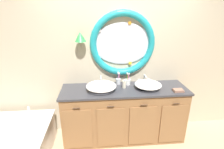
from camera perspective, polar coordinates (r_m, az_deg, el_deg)
ground_plane at (r=3.02m, az=2.78°, el=-22.72°), size 14.00×14.00×0.00m
back_wall_assembly at (r=2.88m, az=1.74°, el=5.60°), size 6.40×0.26×2.60m
vanity_counter at (r=2.96m, az=3.92°, el=-12.56°), size 1.98×0.60×0.90m
sink_basin_left at (r=2.66m, az=-3.53°, el=-3.82°), size 0.46×0.46×0.14m
sink_basin_right at (r=2.77m, az=11.73°, el=-3.28°), size 0.41×0.41×0.13m
faucet_set_left at (r=2.86m, az=-3.68°, el=-2.14°), size 0.21×0.14×0.15m
faucet_set_right at (r=2.97m, az=10.54°, el=-1.63°), size 0.21×0.14×0.15m
toothbrush_holder_left at (r=2.88m, az=2.06°, el=-2.05°), size 0.08×0.08×0.21m
toothbrush_holder_right at (r=2.87m, az=5.17°, el=-2.32°), size 0.09×0.09×0.21m
soap_dispenser at (r=2.74m, az=4.03°, el=-3.17°), size 0.06×0.06×0.14m
folded_hand_towel at (r=2.82m, az=20.87°, el=-4.89°), size 0.16×0.11×0.03m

